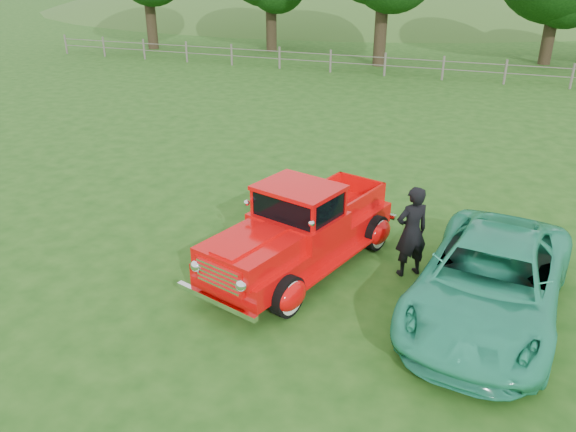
% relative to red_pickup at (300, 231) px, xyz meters
% --- Properties ---
extents(ground, '(140.00, 140.00, 0.00)m').
position_rel_red_pickup_xyz_m(ground, '(0.23, -1.37, -0.80)').
color(ground, '#1D4C14').
rests_on(ground, ground).
extents(distant_hills, '(116.00, 60.00, 18.00)m').
position_rel_red_pickup_xyz_m(distant_hills, '(-3.86, 58.09, -5.34)').
color(distant_hills, '#335D22').
rests_on(distant_hills, ground).
extents(fence_line, '(48.00, 0.12, 1.20)m').
position_rel_red_pickup_xyz_m(fence_line, '(0.23, 20.63, -0.19)').
color(fence_line, '#6C655B').
rests_on(fence_line, ground).
extents(red_pickup, '(3.20, 5.27, 1.78)m').
position_rel_red_pickup_xyz_m(red_pickup, '(0.00, 0.00, 0.00)').
color(red_pickup, black).
rests_on(red_pickup, ground).
extents(teal_sedan, '(2.90, 5.23, 1.39)m').
position_rel_red_pickup_xyz_m(teal_sedan, '(3.62, -0.46, -0.10)').
color(teal_sedan, '#29A67C').
rests_on(teal_sedan, ground).
extents(man, '(0.80, 0.77, 1.85)m').
position_rel_red_pickup_xyz_m(man, '(2.10, 0.49, 0.13)').
color(man, black).
rests_on(man, ground).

